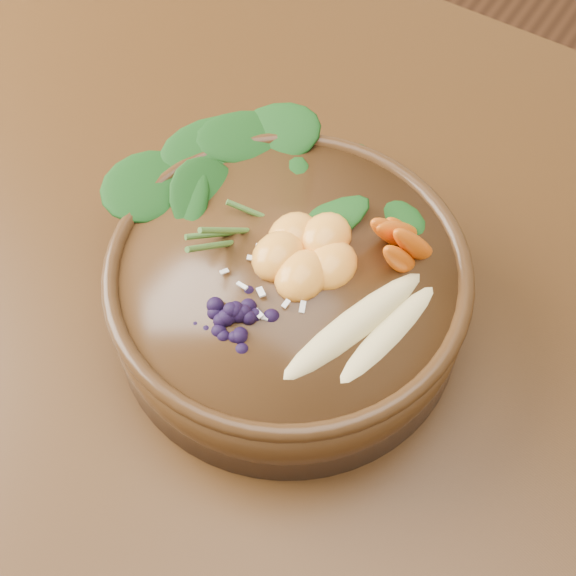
# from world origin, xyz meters

# --- Properties ---
(dining_table) EXTENTS (1.60, 0.90, 0.75)m
(dining_table) POSITION_xyz_m (0.00, 0.00, 0.66)
(dining_table) COLOR #331C0C
(dining_table) RESTS_ON ground
(stoneware_bowl) EXTENTS (0.35, 0.35, 0.08)m
(stoneware_bowl) POSITION_xyz_m (-0.11, -0.02, 0.79)
(stoneware_bowl) COLOR #432A14
(stoneware_bowl) RESTS_ON dining_table
(kale_heap) EXTENTS (0.22, 0.21, 0.04)m
(kale_heap) POSITION_xyz_m (-0.14, 0.05, 0.85)
(kale_heap) COLOR #144611
(kale_heap) RESTS_ON stoneware_bowl
(carrot_cluster) EXTENTS (0.07, 0.07, 0.08)m
(carrot_cluster) POSITION_xyz_m (-0.04, 0.04, 0.87)
(carrot_cluster) COLOR #D76312
(carrot_cluster) RESTS_ON stoneware_bowl
(banana_halves) EXTENTS (0.09, 0.16, 0.03)m
(banana_halves) POSITION_xyz_m (-0.03, -0.04, 0.84)
(banana_halves) COLOR #E0CC84
(banana_halves) RESTS_ON stoneware_bowl
(mandarin_cluster) EXTENTS (0.10, 0.11, 0.03)m
(mandarin_cluster) POSITION_xyz_m (-0.10, -0.00, 0.85)
(mandarin_cluster) COLOR #FF9D31
(mandarin_cluster) RESTS_ON stoneware_bowl
(blueberry_pile) EXTENTS (0.15, 0.13, 0.04)m
(blueberry_pile) POSITION_xyz_m (-0.12, -0.08, 0.85)
(blueberry_pile) COLOR black
(blueberry_pile) RESTS_ON stoneware_bowl
(coconut_flakes) EXTENTS (0.11, 0.09, 0.01)m
(coconut_flakes) POSITION_xyz_m (-0.11, -0.04, 0.83)
(coconut_flakes) COLOR white
(coconut_flakes) RESTS_ON stoneware_bowl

